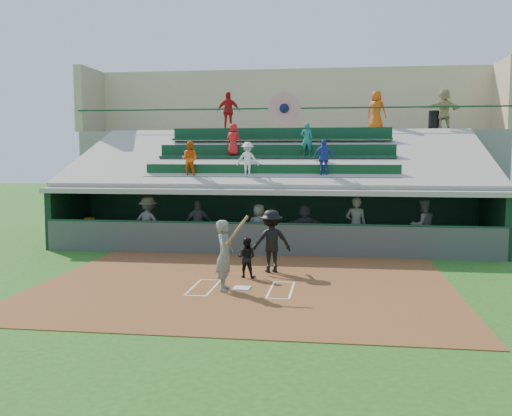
# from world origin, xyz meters

# --- Properties ---
(ground) EXTENTS (100.00, 100.00, 0.00)m
(ground) POSITION_xyz_m (0.00, 0.00, 0.00)
(ground) COLOR #225718
(ground) RESTS_ON ground
(dirt_slab) EXTENTS (11.00, 9.00, 0.02)m
(dirt_slab) POSITION_xyz_m (0.00, 0.50, 0.01)
(dirt_slab) COLOR brown
(dirt_slab) RESTS_ON ground
(home_plate) EXTENTS (0.43, 0.43, 0.03)m
(home_plate) POSITION_xyz_m (0.00, 0.00, 0.04)
(home_plate) COLOR white
(home_plate) RESTS_ON dirt_slab
(batters_box_chalk) EXTENTS (2.65, 1.85, 0.01)m
(batters_box_chalk) POSITION_xyz_m (0.00, 0.00, 0.02)
(batters_box_chalk) COLOR silver
(batters_box_chalk) RESTS_ON dirt_slab
(dugout_floor) EXTENTS (16.00, 3.50, 0.04)m
(dugout_floor) POSITION_xyz_m (0.00, 6.75, 0.02)
(dugout_floor) COLOR gray
(dugout_floor) RESTS_ON ground
(concourse_slab) EXTENTS (20.00, 3.00, 4.60)m
(concourse_slab) POSITION_xyz_m (0.00, 13.50, 2.30)
(concourse_slab) COLOR gray
(concourse_slab) RESTS_ON ground
(grandstand) EXTENTS (20.40, 10.40, 7.80)m
(grandstand) POSITION_xyz_m (-0.01, 10.51, 2.26)
(grandstand) COLOR #494E49
(grandstand) RESTS_ON ground
(batter_at_plate) EXTENTS (0.88, 0.77, 1.95)m
(batter_at_plate) POSITION_xyz_m (-0.41, -0.24, 0.94)
(batter_at_plate) COLOR #5D605B
(batter_at_plate) RESTS_ON dirt_slab
(catcher) EXTENTS (0.60, 0.50, 1.14)m
(catcher) POSITION_xyz_m (-0.10, 1.36, 0.59)
(catcher) COLOR black
(catcher) RESTS_ON dirt_slab
(home_umpire) EXTENTS (1.36, 1.05, 1.85)m
(home_umpire) POSITION_xyz_m (0.52, 2.21, 0.95)
(home_umpire) COLOR black
(home_umpire) RESTS_ON dirt_slab
(dugout_bench) EXTENTS (14.67, 2.27, 0.44)m
(dugout_bench) POSITION_xyz_m (-0.10, 8.06, 0.26)
(dugout_bench) COLOR #946236
(dugout_bench) RESTS_ON dugout_floor
(white_table) EXTENTS (0.89, 0.74, 0.69)m
(white_table) POSITION_xyz_m (-6.89, 5.98, 0.38)
(white_table) COLOR white
(white_table) RESTS_ON dugout_floor
(water_cooler) EXTENTS (0.38, 0.38, 0.38)m
(water_cooler) POSITION_xyz_m (-6.87, 6.03, 0.92)
(water_cooler) COLOR #D1520C
(water_cooler) RESTS_ON white_table
(dugout_player_a) EXTENTS (1.37, 0.98, 1.92)m
(dugout_player_a) POSITION_xyz_m (-4.44, 5.69, 1.00)
(dugout_player_a) COLOR #545652
(dugout_player_a) RESTS_ON dugout_floor
(dugout_player_b) EXTENTS (1.09, 0.65, 1.73)m
(dugout_player_b) POSITION_xyz_m (-2.74, 6.44, 0.91)
(dugout_player_b) COLOR #5E615B
(dugout_player_b) RESTS_ON dugout_floor
(dugout_player_c) EXTENTS (0.95, 0.76, 1.69)m
(dugout_player_c) POSITION_xyz_m (-0.34, 5.79, 0.89)
(dugout_player_c) COLOR #5F625C
(dugout_player_c) RESTS_ON dugout_floor
(dugout_player_d) EXTENTS (1.53, 0.82, 1.58)m
(dugout_player_d) POSITION_xyz_m (1.25, 6.88, 0.83)
(dugout_player_d) COLOR #5D605B
(dugout_player_d) RESTS_ON dugout_floor
(dugout_player_e) EXTENTS (0.76, 0.54, 1.98)m
(dugout_player_e) POSITION_xyz_m (3.10, 5.74, 1.03)
(dugout_player_e) COLOR #555853
(dugout_player_e) RESTS_ON dugout_floor
(dugout_player_f) EXTENTS (1.11, 0.99, 1.91)m
(dugout_player_f) POSITION_xyz_m (5.45, 6.16, 0.99)
(dugout_player_f) COLOR #5F635D
(dugout_player_f) RESTS_ON dugout_floor
(trash_bin) EXTENTS (0.58, 0.58, 0.87)m
(trash_bin) POSITION_xyz_m (6.81, 12.59, 5.03)
(trash_bin) COLOR black
(trash_bin) RESTS_ON concourse_slab
(concourse_staff_a) EXTENTS (1.09, 0.51, 1.81)m
(concourse_staff_a) POSITION_xyz_m (-2.62, 12.08, 5.51)
(concourse_staff_a) COLOR red
(concourse_staff_a) RESTS_ON concourse_slab
(concourse_staff_b) EXTENTS (1.03, 0.86, 1.79)m
(concourse_staff_b) POSITION_xyz_m (4.19, 12.51, 5.50)
(concourse_staff_b) COLOR #CE500C
(concourse_staff_b) RESTS_ON concourse_slab
(concourse_staff_c) EXTENTS (1.78, 1.09, 1.83)m
(concourse_staff_c) POSITION_xyz_m (7.13, 12.30, 5.51)
(concourse_staff_c) COLOR tan
(concourse_staff_c) RESTS_ON concourse_slab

